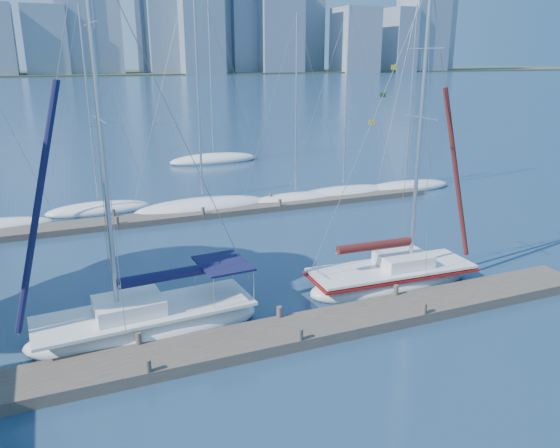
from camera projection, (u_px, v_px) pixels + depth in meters
name	position (u px, v px, depth m)	size (l,w,h in m)	color
ground	(289.00, 338.00, 19.08)	(700.00, 700.00, 0.00)	#162E48
near_dock	(289.00, 333.00, 19.02)	(26.00, 2.00, 0.40)	#463B33
far_dock	(216.00, 212.00, 33.87)	(30.00, 1.80, 0.36)	#463B33
far_shore	(57.00, 74.00, 301.17)	(800.00, 100.00, 1.50)	#38472D
sailboat_navy	(145.00, 306.00, 19.03)	(8.27, 3.19, 13.57)	white
sailboat_maroon	(392.00, 263.00, 23.04)	(7.72, 2.81, 12.74)	white
bg_boat_1	(99.00, 209.00, 34.33)	(6.65, 4.38, 12.59)	white
bg_boat_2	(203.00, 206.00, 34.61)	(8.97, 3.69, 15.22)	white
bg_boat_3	(295.00, 199.00, 36.70)	(7.20, 2.21, 12.28)	white
bg_boat_4	(343.00, 193.00, 38.28)	(7.92, 3.30, 13.01)	white
bg_boat_5	(405.00, 187.00, 40.06)	(7.69, 4.93, 13.06)	white
bg_boat_7	(214.00, 159.00, 50.51)	(8.36, 3.12, 15.86)	white
skyline	(88.00, 1.00, 271.24)	(503.01, 51.31, 117.68)	slate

